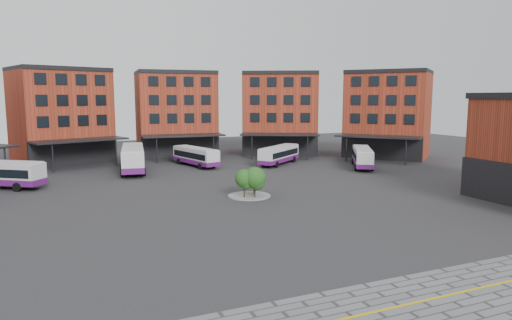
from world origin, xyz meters
name	(u,v)px	position (x,y,z in m)	size (l,w,h in m)	color
ground	(285,229)	(0.00, 0.00, 0.00)	(160.00, 160.00, 0.00)	#28282B
yellow_line	(443,296)	(2.00, -14.00, 0.03)	(26.00, 0.15, 0.02)	gold
main_building	(139,117)	(-4.77, 38.25, 7.23)	(94.14, 42.48, 14.60)	#9B3421
tree_island	(252,180)	(2.17, 11.59, 1.76)	(4.40, 4.40, 3.20)	gray
bus_c	(133,158)	(-6.61, 32.86, 1.88)	(4.62, 12.60, 3.47)	silver
bus_d	(196,156)	(2.65, 34.37, 1.50)	(4.67, 10.09, 2.77)	silver
bus_e	(279,154)	(14.83, 31.11, 1.51)	(9.13, 7.94, 2.78)	silver
bus_f	(362,157)	(24.57, 23.51, 1.54)	(7.34, 9.82, 2.85)	silver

